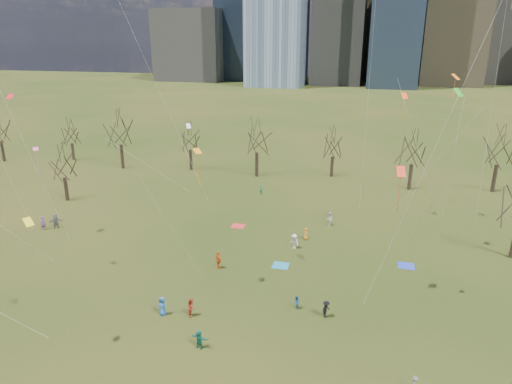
% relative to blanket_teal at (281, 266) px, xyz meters
% --- Properties ---
extents(ground, '(500.00, 500.00, 0.00)m').
position_rel_blanket_teal_xyz_m(ground, '(-3.01, -10.24, -0.01)').
color(ground, black).
rests_on(ground, ground).
extents(downtown_skyline, '(212.50, 78.00, 118.00)m').
position_rel_blanket_teal_xyz_m(downtown_skyline, '(-5.44, 200.41, 38.99)').
color(downtown_skyline, slate).
rests_on(downtown_skyline, ground).
extents(bare_tree_row, '(113.04, 29.80, 9.50)m').
position_rel_blanket_teal_xyz_m(bare_tree_row, '(-3.10, 26.98, 6.10)').
color(bare_tree_row, black).
rests_on(bare_tree_row, ground).
extents(blanket_teal, '(1.60, 1.50, 0.03)m').
position_rel_blanket_teal_xyz_m(blanket_teal, '(0.00, 0.00, 0.00)').
color(blanket_teal, teal).
rests_on(blanket_teal, ground).
extents(blanket_navy, '(1.60, 1.50, 0.03)m').
position_rel_blanket_teal_xyz_m(blanket_navy, '(12.25, 3.06, 0.00)').
color(blanket_navy, '#2839BB').
rests_on(blanket_navy, ground).
extents(blanket_crimson, '(1.60, 1.50, 0.03)m').
position_rel_blanket_teal_xyz_m(blanket_crimson, '(-7.01, 8.68, 0.00)').
color(blanket_crimson, red).
rests_on(blanket_crimson, ground).
extents(person_0, '(0.90, 0.69, 1.65)m').
position_rel_blanket_teal_xyz_m(person_0, '(-7.76, -10.84, 0.81)').
color(person_0, '#2661A7').
rests_on(person_0, ground).
extents(person_2, '(0.70, 0.85, 1.59)m').
position_rel_blanket_teal_xyz_m(person_2, '(-5.37, -10.37, 0.78)').
color(person_2, '#B02819').
rests_on(person_2, ground).
extents(person_3, '(0.42, 0.72, 1.11)m').
position_rel_blanket_teal_xyz_m(person_3, '(11.75, -14.69, 0.54)').
color(person_3, '#5D5C61').
rests_on(person_3, ground).
extents(person_4, '(1.08, 1.02, 1.79)m').
position_rel_blanket_teal_xyz_m(person_4, '(-5.87, -2.05, 0.88)').
color(person_4, '#E75819').
rests_on(person_4, ground).
extents(person_5, '(1.47, 0.70, 1.52)m').
position_rel_blanket_teal_xyz_m(person_5, '(-3.28, -14.07, 0.74)').
color(person_5, '#187051').
rests_on(person_5, ground).
extents(person_7, '(0.58, 0.72, 1.70)m').
position_rel_blanket_teal_xyz_m(person_7, '(-29.24, 1.93, 0.84)').
color(person_7, '#834891').
rests_on(person_7, ground).
extents(person_8, '(0.56, 0.66, 1.21)m').
position_rel_blanket_teal_xyz_m(person_8, '(2.78, -7.24, 0.59)').
color(person_8, '#215892').
rests_on(person_8, ground).
extents(person_9, '(1.25, 1.10, 1.68)m').
position_rel_blanket_teal_xyz_m(person_9, '(0.62, 4.27, 0.82)').
color(person_9, silver).
rests_on(person_9, ground).
extents(person_11, '(1.65, 1.46, 1.81)m').
position_rel_blanket_teal_xyz_m(person_11, '(-28.05, 2.70, 0.89)').
color(person_11, slate).
rests_on(person_11, ground).
extents(person_12, '(0.50, 0.73, 1.46)m').
position_rel_blanket_teal_xyz_m(person_12, '(1.54, 6.82, 0.72)').
color(person_12, orange).
rests_on(person_12, ground).
extents(person_13, '(0.64, 0.64, 1.50)m').
position_rel_blanket_teal_xyz_m(person_13, '(-7.16, 21.04, 0.73)').
color(person_13, '#197047').
rests_on(person_13, ground).
extents(person_14, '(0.75, 0.91, 1.73)m').
position_rel_blanket_teal_xyz_m(person_14, '(3.69, 11.62, 0.85)').
color(person_14, silver).
rests_on(person_14, ground).
extents(person_15, '(0.93, 1.13, 1.52)m').
position_rel_blanket_teal_xyz_m(person_15, '(5.33, -7.88, 0.74)').
color(person_15, black).
rests_on(person_15, ground).
extents(kites_airborne, '(49.45, 38.71, 34.68)m').
position_rel_blanket_teal_xyz_m(kites_airborne, '(0.16, 2.57, 13.22)').
color(kites_airborne, orange).
rests_on(kites_airborne, ground).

